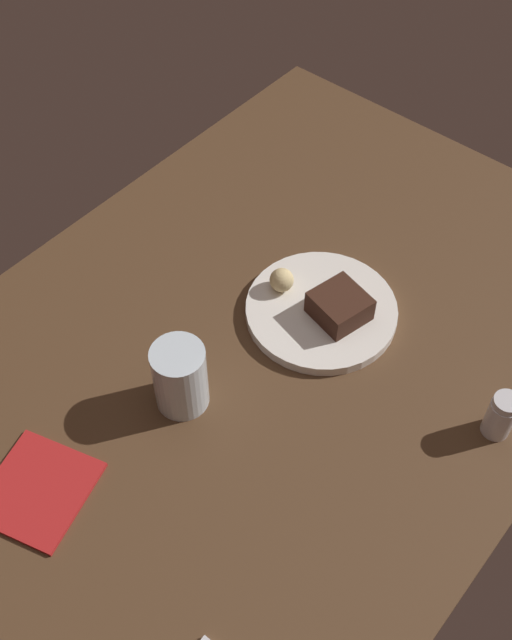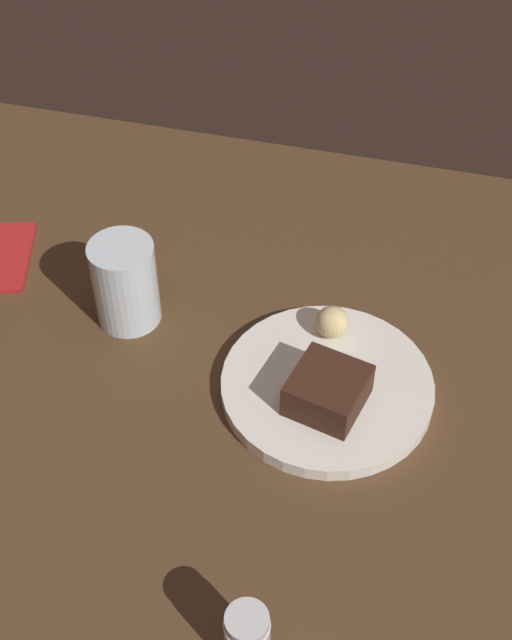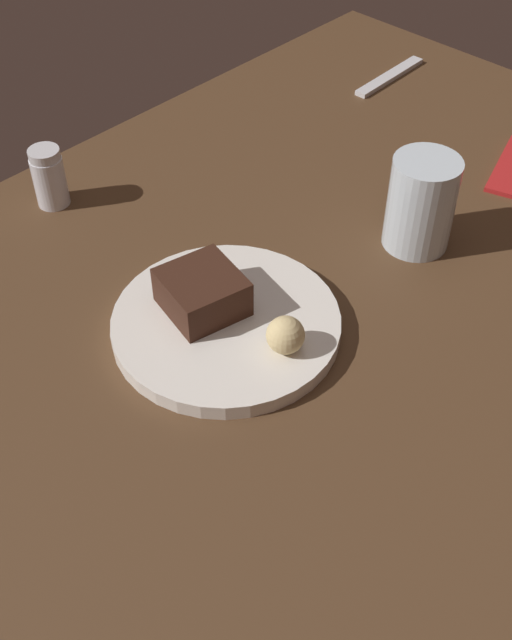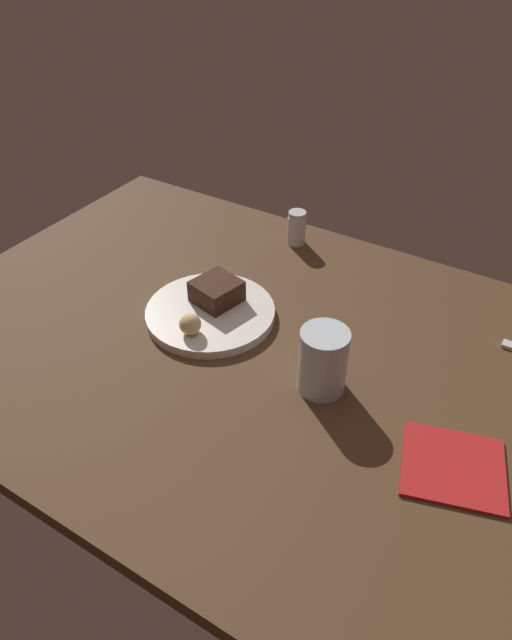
% 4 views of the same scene
% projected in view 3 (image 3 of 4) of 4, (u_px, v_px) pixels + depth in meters
% --- Properties ---
extents(dining_table, '(1.20, 0.84, 0.03)m').
position_uv_depth(dining_table, '(307.00, 305.00, 0.86)').
color(dining_table, '#4C331E').
rests_on(dining_table, ground).
extents(dessert_plate, '(0.23, 0.23, 0.02)m').
position_uv_depth(dessert_plate, '(226.00, 324.00, 0.81)').
color(dessert_plate, white).
rests_on(dessert_plate, dining_table).
extents(chocolate_cake_slice, '(0.09, 0.09, 0.04)m').
position_uv_depth(chocolate_cake_slice, '(202.00, 292.00, 0.80)').
color(chocolate_cake_slice, '#381E14').
rests_on(chocolate_cake_slice, dessert_plate).
extents(bread_roll, '(0.04, 0.04, 0.04)m').
position_uv_depth(bread_roll, '(285.00, 335.00, 0.76)').
color(bread_roll, '#DBC184').
rests_on(bread_roll, dessert_plate).
extents(salt_shaker, '(0.04, 0.04, 0.08)m').
position_uv_depth(salt_shaker, '(49.00, 177.00, 0.94)').
color(salt_shaker, silver).
rests_on(salt_shaker, dining_table).
extents(water_glass, '(0.08, 0.08, 0.11)m').
position_uv_depth(water_glass, '(421.00, 203.00, 0.88)').
color(water_glass, silver).
rests_on(water_glass, dining_table).
extents(dessert_spoon, '(0.15, 0.02, 0.01)m').
position_uv_depth(dessert_spoon, '(390.00, 76.00, 1.19)').
color(dessert_spoon, silver).
rests_on(dessert_spoon, dining_table).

